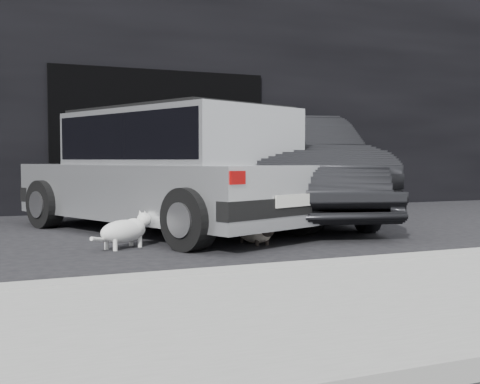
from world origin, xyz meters
name	(u,v)px	position (x,y,z in m)	size (l,w,h in m)	color
ground	(169,240)	(0.00, 0.00, 0.00)	(80.00, 80.00, 0.00)	black
building_facade	(136,88)	(1.00, 6.00, 2.50)	(34.00, 4.00, 5.00)	black
garage_opening	(161,141)	(1.00, 3.99, 1.30)	(4.00, 0.10, 2.60)	black
curb	(369,265)	(1.00, -2.60, 0.06)	(18.00, 0.25, 0.12)	gray
sidewalk	(474,295)	(1.00, -3.80, 0.06)	(18.00, 2.20, 0.11)	gray
silver_hatchback	(171,165)	(0.26, 0.82, 0.88)	(3.51, 4.79, 1.61)	silver
second_car	(287,169)	(2.24, 1.32, 0.82)	(1.73, 4.96, 1.63)	black
cat_siamese	(257,233)	(0.82, -0.70, 0.12)	(0.34, 0.79, 0.27)	beige
cat_white	(126,230)	(-0.60, -0.41, 0.19)	(0.76, 0.54, 0.40)	silver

